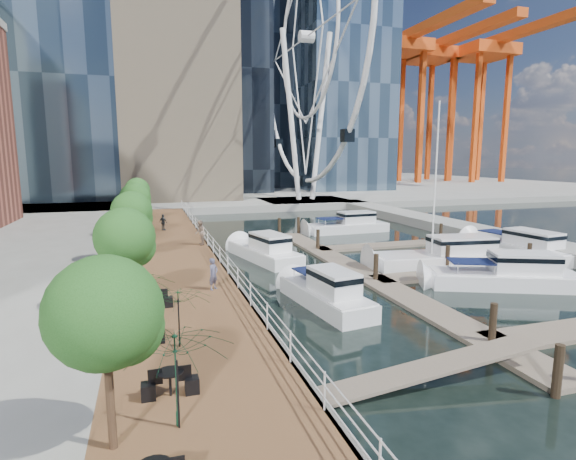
% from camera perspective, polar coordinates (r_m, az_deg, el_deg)
% --- Properties ---
extents(ground, '(520.00, 520.00, 0.00)m').
position_cam_1_polar(ground, '(20.81, 14.28, -12.85)').
color(ground, black).
rests_on(ground, ground).
extents(boardwalk, '(6.00, 60.00, 1.00)m').
position_cam_1_polar(boardwalk, '(32.17, -14.55, -4.06)').
color(boardwalk, brown).
rests_on(boardwalk, ground).
extents(seawall, '(0.25, 60.00, 1.00)m').
position_cam_1_polar(seawall, '(32.44, -9.25, -3.78)').
color(seawall, '#595954').
rests_on(seawall, ground).
extents(land_far, '(200.00, 114.00, 1.00)m').
position_cam_1_polar(land_far, '(119.00, -12.41, 5.49)').
color(land_far, gray).
rests_on(land_far, ground).
extents(breakwater, '(4.00, 60.00, 1.00)m').
position_cam_1_polar(breakwater, '(47.88, 22.24, -0.17)').
color(breakwater, gray).
rests_on(breakwater, ground).
extents(pier, '(14.00, 12.00, 1.00)m').
position_cam_1_polar(pier, '(72.89, 2.23, 3.49)').
color(pier, gray).
rests_on(pier, ground).
extents(railing, '(0.10, 60.00, 1.05)m').
position_cam_1_polar(railing, '(32.21, -9.47, -2.01)').
color(railing, white).
rests_on(railing, boardwalk).
extents(floating_docks, '(16.00, 34.00, 2.60)m').
position_cam_1_polar(floating_docks, '(32.86, 17.08, -3.92)').
color(floating_docks, '#6D6051').
rests_on(floating_docks, ground).
extents(ferris_wheel, '(5.80, 45.60, 47.80)m').
position_cam_1_polar(ferris_wheel, '(74.79, 2.37, 23.26)').
color(ferris_wheel, white).
rests_on(ferris_wheel, ground).
extents(port_cranes, '(40.00, 52.00, 38.00)m').
position_cam_1_polar(port_cranes, '(137.04, 17.96, 13.89)').
color(port_cranes, '#D84C14').
rests_on(port_cranes, ground).
extents(street_trees, '(2.60, 42.60, 4.60)m').
position_cam_1_polar(street_trees, '(30.54, -19.24, 2.24)').
color(street_trees, '#3F2B1C').
rests_on(street_trees, ground).
extents(cafe_tables, '(2.50, 13.70, 0.74)m').
position_cam_1_polar(cafe_tables, '(15.66, -16.61, -15.08)').
color(cafe_tables, black).
rests_on(cafe_tables, ground).
extents(yacht_foreground, '(9.75, 6.10, 2.15)m').
position_cam_1_polar(yacht_foreground, '(30.14, 25.68, -6.56)').
color(yacht_foreground, white).
rests_on(yacht_foreground, ground).
extents(pedestrian_near, '(0.71, 0.70, 1.64)m').
position_cam_1_polar(pedestrian_near, '(23.38, -9.46, -5.52)').
color(pedestrian_near, '#4A4962').
rests_on(pedestrian_near, boardwalk).
extents(pedestrian_mid, '(0.74, 0.95, 1.93)m').
position_cam_1_polar(pedestrian_mid, '(35.38, -11.09, -0.33)').
color(pedestrian_mid, gray).
rests_on(pedestrian_mid, boardwalk).
extents(pedestrian_far, '(0.89, 0.88, 1.51)m').
position_cam_1_polar(pedestrian_far, '(43.37, -15.55, 0.95)').
color(pedestrian_far, '#2D3338').
rests_on(pedestrian_far, boardwalk).
extents(moored_yachts, '(24.03, 35.87, 11.50)m').
position_cam_1_polar(moored_yachts, '(34.11, 18.03, -4.34)').
color(moored_yachts, silver).
rests_on(moored_yachts, ground).
extents(cafe_seating, '(4.54, 9.39, 2.60)m').
position_cam_1_polar(cafe_seating, '(15.15, -16.10, -12.32)').
color(cafe_seating, '#0E3521').
rests_on(cafe_seating, ground).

